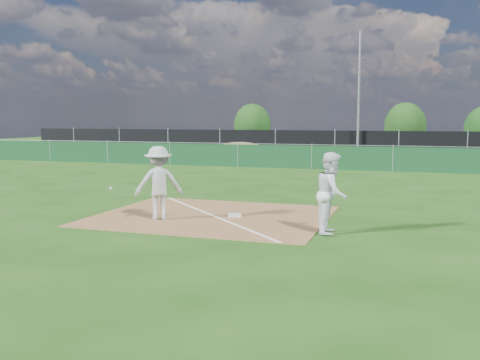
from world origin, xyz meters
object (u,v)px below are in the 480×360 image
play_at_first (159,183)px  car_right (429,147)px  car_left (251,144)px  car_mid (350,143)px  first_base (234,215)px  tree_mid (405,126)px  tree_left (252,125)px  runner (332,193)px  light_pole (359,96)px

play_at_first → car_right: (7.00, 27.41, -0.33)m
car_left → car_mid: bearing=-88.8°
car_left → car_mid: car_mid is taller
first_base → car_right: size_ratio=0.08×
first_base → car_mid: bearing=90.2°
first_base → tree_mid: 32.18m
car_left → tree_left: tree_left is taller
runner → tree_left: 35.76m
first_base → tree_left: (-9.44, 32.40, 1.93)m
car_left → tree_mid: size_ratio=1.01×
first_base → tree_left: size_ratio=0.09×
tree_mid → car_mid: bearing=-121.8°
first_base → runner: size_ratio=0.19×
runner → tree_left: size_ratio=0.48×
tree_left → tree_mid: tree_left is taller
car_left → tree_left: (-1.89, 6.55, 1.32)m
runner → car_right: runner is taller
tree_left → car_mid: bearing=-34.3°
car_mid → tree_mid: bearing=-32.6°
light_pole → car_mid: size_ratio=1.61×
first_base → runner: bearing=-23.8°
car_right → runner: bearing=-165.0°
light_pole → first_base: (-0.92, -21.60, -3.94)m
runner → car_mid: size_ratio=0.37×
first_base → play_at_first: play_at_first is taller
car_left → tree_left: bearing=15.9°
runner → tree_mid: bearing=-4.1°
first_base → car_right: car_right is taller
car_left → tree_left: 6.95m
car_mid → tree_left: size_ratio=1.29×
car_left → tree_mid: bearing=-61.5°
runner → car_right: size_ratio=0.44×
runner → tree_mid: tree_mid is taller
car_left → first_base: bearing=-163.9°
play_at_first → tree_left: tree_left is taller
tree_left → car_left: bearing=-73.9°
runner → car_left: runner is taller
play_at_first → car_right: 28.30m
tree_left → light_pole: bearing=-46.2°
tree_left → first_base: bearing=-73.8°
first_base → tree_mid: size_ratio=0.09×
play_at_first → tree_mid: tree_mid is taller
light_pole → tree_mid: (2.64, 10.32, -2.02)m
car_right → tree_mid: tree_mid is taller
runner → car_right: (2.58, 27.62, -0.30)m
car_mid → tree_left: tree_left is taller
car_left → runner: bearing=-159.4°
play_at_first → tree_left: (-7.75, 33.39, 1.04)m
light_pole → car_mid: 5.54m
car_mid → play_at_first: bearing=175.8°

